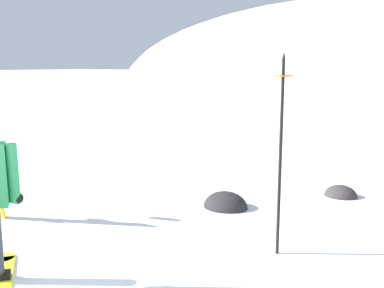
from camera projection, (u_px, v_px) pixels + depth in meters
ridge_peak_main at (362, 90)px, 37.94m from camera, size 41.37×37.24×14.76m
piste_marker_near at (281, 143)px, 4.92m from camera, size 0.20×0.20×2.26m
rock_mid at (225, 207)px, 6.80m from camera, size 0.68×0.58×0.48m
rock_small at (341, 196)px, 7.37m from camera, size 0.53×0.45×0.37m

